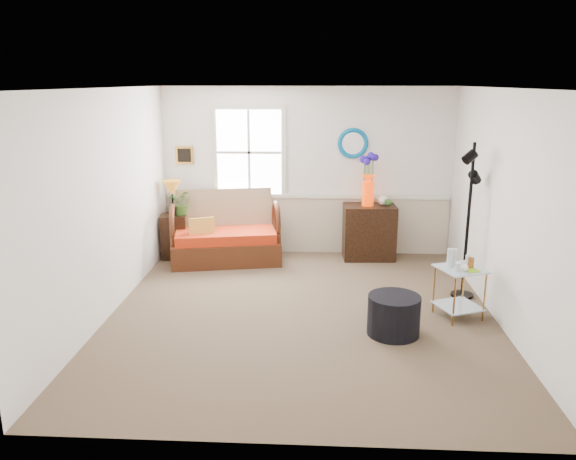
# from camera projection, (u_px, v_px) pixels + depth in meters

# --- Properties ---
(floor) EXTENTS (4.50, 5.00, 0.01)m
(floor) POSITION_uv_depth(u_px,v_px,m) (301.00, 313.00, 6.67)
(floor) COLOR brown
(floor) RESTS_ON ground
(ceiling) EXTENTS (4.50, 5.00, 0.01)m
(ceiling) POSITION_uv_depth(u_px,v_px,m) (303.00, 88.00, 6.00)
(ceiling) COLOR white
(ceiling) RESTS_ON walls
(walls) EXTENTS (4.51, 5.01, 2.60)m
(walls) POSITION_uv_depth(u_px,v_px,m) (302.00, 206.00, 6.34)
(walls) COLOR white
(walls) RESTS_ON floor
(wainscot) EXTENTS (4.46, 0.02, 0.90)m
(wainscot) POSITION_uv_depth(u_px,v_px,m) (306.00, 225.00, 8.95)
(wainscot) COLOR #C1B097
(wainscot) RESTS_ON walls
(chair_rail) EXTENTS (4.46, 0.04, 0.06)m
(chair_rail) POSITION_uv_depth(u_px,v_px,m) (307.00, 196.00, 8.82)
(chair_rail) COLOR silver
(chair_rail) RESTS_ON walls
(window) EXTENTS (1.14, 0.06, 1.44)m
(window) POSITION_uv_depth(u_px,v_px,m) (249.00, 152.00, 8.69)
(window) COLOR white
(window) RESTS_ON walls
(picture) EXTENTS (0.28, 0.03, 0.28)m
(picture) POSITION_uv_depth(u_px,v_px,m) (184.00, 155.00, 8.77)
(picture) COLOR #B57E2E
(picture) RESTS_ON walls
(mirror) EXTENTS (0.47, 0.07, 0.47)m
(mirror) POSITION_uv_depth(u_px,v_px,m) (353.00, 143.00, 8.58)
(mirror) COLOR #0A8BCB
(mirror) RESTS_ON walls
(loveseat) EXTENTS (1.76, 1.21, 1.05)m
(loveseat) POSITION_uv_depth(u_px,v_px,m) (225.00, 227.00, 8.49)
(loveseat) COLOR #4F2210
(loveseat) RESTS_ON floor
(throw_pillow) EXTENTS (0.38, 0.23, 0.38)m
(throw_pillow) POSITION_uv_depth(u_px,v_px,m) (202.00, 230.00, 8.30)
(throw_pillow) COLOR orange
(throw_pillow) RESTS_ON loveseat
(lamp_stand) EXTENTS (0.45, 0.45, 0.68)m
(lamp_stand) POSITION_uv_depth(u_px,v_px,m) (174.00, 236.00, 8.71)
(lamp_stand) COLOR #341C0E
(lamp_stand) RESTS_ON floor
(table_lamp) EXTENTS (0.33, 0.33, 0.53)m
(table_lamp) POSITION_uv_depth(u_px,v_px,m) (172.00, 198.00, 8.56)
(table_lamp) COLOR #B36F1B
(table_lamp) RESTS_ON lamp_stand
(potted_plant) EXTENTS (0.41, 0.44, 0.31)m
(potted_plant) POSITION_uv_depth(u_px,v_px,m) (182.00, 205.00, 8.58)
(potted_plant) COLOR #316225
(potted_plant) RESTS_ON lamp_stand
(cabinet) EXTENTS (0.81, 0.54, 0.84)m
(cabinet) POSITION_uv_depth(u_px,v_px,m) (369.00, 232.00, 8.65)
(cabinet) COLOR #341C0E
(cabinet) RESTS_ON floor
(flower_vase) EXTENTS (0.25, 0.25, 0.78)m
(flower_vase) POSITION_uv_depth(u_px,v_px,m) (368.00, 180.00, 8.43)
(flower_vase) COLOR red
(flower_vase) RESTS_ON cabinet
(side_table) EXTENTS (0.62, 0.62, 0.60)m
(side_table) POSITION_uv_depth(u_px,v_px,m) (459.00, 293.00, 6.49)
(side_table) COLOR #A77435
(side_table) RESTS_ON floor
(tabletop_items) EXTENTS (0.47, 0.47, 0.21)m
(tabletop_items) POSITION_uv_depth(u_px,v_px,m) (462.00, 259.00, 6.39)
(tabletop_items) COLOR silver
(tabletop_items) RESTS_ON side_table
(floor_lamp) EXTENTS (0.38, 0.38, 1.97)m
(floor_lamp) POSITION_uv_depth(u_px,v_px,m) (468.00, 222.00, 6.95)
(floor_lamp) COLOR black
(floor_lamp) RESTS_ON floor
(ottoman) EXTENTS (0.67, 0.67, 0.44)m
(ottoman) POSITION_uv_depth(u_px,v_px,m) (394.00, 315.00, 6.07)
(ottoman) COLOR black
(ottoman) RESTS_ON floor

